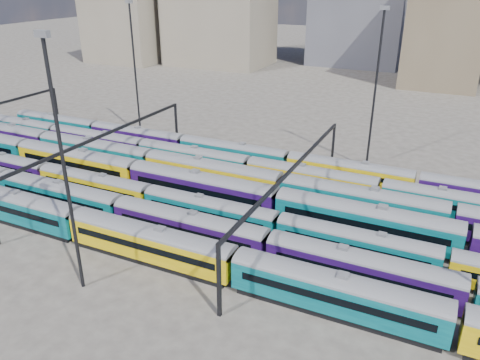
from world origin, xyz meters
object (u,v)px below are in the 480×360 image
at_px(rake_1, 268,244).
at_px(rake_2, 95,183).
at_px(mast_2, 63,161).
at_px(rake_0, 150,240).

bearing_deg(rake_1, rake_2, 170.19).
bearing_deg(rake_2, mast_2, -52.57).
height_order(rake_1, rake_2, rake_1).
xyz_separation_m(rake_0, rake_2, (-16.68, 10.00, -0.31)).
distance_m(rake_1, rake_2, 29.33).
bearing_deg(rake_1, rake_0, -157.75).
height_order(rake_0, rake_1, rake_0).
relative_size(rake_2, mast_2, 5.10).
bearing_deg(rake_2, rake_1, -9.81).
bearing_deg(mast_2, rake_1, 37.06).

